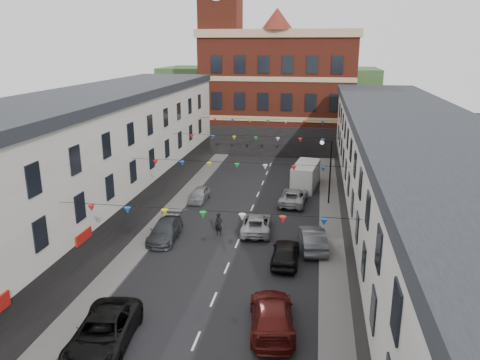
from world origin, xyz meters
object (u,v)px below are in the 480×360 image
Objects in this scene: street_lamp at (328,163)px; car_right_d at (285,252)px; car_left_e at (200,194)px; pedestrian at (219,224)px; car_right_c at (272,315)px; car_left_c at (103,333)px; car_right_e at (313,239)px; moving_car at (256,223)px; car_right_f at (294,197)px; white_van at (306,176)px; car_left_d at (165,230)px.

street_lamp is 1.35× the size of car_right_d.
pedestrian is at bearing -65.12° from car_left_e.
car_right_c is at bearing -98.26° from street_lamp.
car_left_c is at bearing 53.06° from car_right_d.
pedestrian is at bearing -35.51° from car_right_d.
car_right_e is 5.11m from moving_car.
car_left_e is 14.75m from car_right_d.
car_left_c is 1.15× the size of car_right_f.
car_right_c is at bearing -64.98° from car_left_e.
car_right_c is 1.24× the size of car_right_d.
car_right_c reaches higher than car_right_e.
white_van is at bearing -95.14° from car_right_f.
car_right_f is at bearing -89.16° from car_right_d.
car_left_e is 8.62m from pedestrian.
car_left_c is 3.19× the size of pedestrian.
car_left_d is at bearing 51.55° from car_right_f.
car_right_c is at bearing -48.73° from pedestrian.
car_right_f is at bearing -91.90° from white_van.
car_left_e is (-0.88, 22.37, -0.17)m from car_left_c.
white_van is (0.90, 5.40, 0.55)m from car_right_f.
pedestrian is (-8.21, -8.70, -3.00)m from street_lamp.
white_van is (0.76, 17.71, 0.49)m from car_right_d.
car_right_d reaches higher than car_right_f.
street_lamp is 3.30× the size of pedestrian.
car_right_d is at bearing 112.88° from moving_car.
car_right_c reaches higher than car_left_e.
pedestrian reaches higher than car_right_c.
street_lamp is 6.12m from white_van.
moving_car is (-2.52, 12.89, -0.11)m from car_right_c.
street_lamp reaches higher than car_left_e.
street_lamp is 20.77m from car_right_c.
car_left_d is 0.98× the size of moving_car.
car_right_f is (9.10, 9.82, -0.01)m from car_left_d.
car_left_d is at bearing 17.50° from moving_car.
car_left_e is 0.66× the size of white_van.
white_van reaches higher than car_left_d.
car_left_e is (0.32, 9.25, -0.07)m from car_left_d.
car_left_d is at bearing -143.17° from pedestrian.
street_lamp reaches higher than white_van.
car_left_d reaches higher than car_left_e.
car_left_e is 2.06× the size of pedestrian.
street_lamp is at bearing -60.63° from white_van.
car_left_c is at bearing -115.04° from street_lamp.
pedestrian is (-5.26, 11.62, 0.11)m from car_right_c.
car_left_e is at bearing 84.57° from car_left_d.
car_right_e reaches higher than car_left_d.
car_left_c is 1.21× the size of car_right_e.
pedestrian is (-6.16, -13.83, -0.34)m from white_van.
pedestrian is at bearing 73.54° from car_left_c.
car_left_e is (-11.73, -0.84, -3.27)m from street_lamp.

